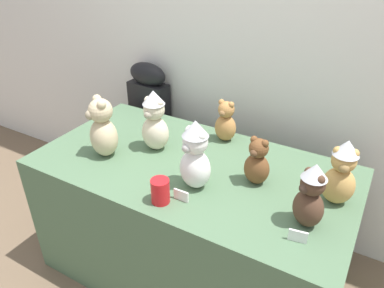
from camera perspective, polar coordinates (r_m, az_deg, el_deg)
name	(u,v)px	position (r m, az deg, el deg)	size (l,w,h in m)	color
wall_back	(252,23)	(2.16, 9.26, 18.06)	(7.00, 0.08, 2.60)	silver
display_table	(192,222)	(2.04, 0.00, -11.97)	(1.57, 0.82, 0.74)	#4C6B4C
instrument_case	(151,131)	(2.63, -6.37, 2.06)	(0.29, 0.14, 1.00)	black
teddy_bear_cream	(155,121)	(1.88, -5.83, 3.53)	(0.15, 0.14, 0.33)	beige
teddy_bear_caramel	(226,122)	(1.99, 5.23, 3.41)	(0.13, 0.11, 0.23)	#B27A42
teddy_bear_sand	(103,129)	(1.88, -13.69, 2.29)	(0.21, 0.20, 0.32)	#CCB78E
teddy_bear_chestnut	(257,162)	(1.66, 10.08, -2.83)	(0.13, 0.12, 0.23)	brown
teddy_bear_snow	(195,155)	(1.59, 0.48, -1.80)	(0.18, 0.16, 0.33)	white
teddy_bear_honey	(341,173)	(1.62, 22.12, -4.21)	(0.16, 0.14, 0.30)	tan
teddy_bear_cocoa	(310,196)	(1.46, 17.89, -7.69)	(0.17, 0.16, 0.28)	#4C3323
party_cup_red	(160,191)	(1.56, -4.95, -7.28)	(0.08, 0.08, 0.11)	red
name_card_front_left	(181,195)	(1.58, -1.70, -7.98)	(0.07, 0.01, 0.05)	white
name_card_front_middle	(298,236)	(1.45, 16.14, -13.51)	(0.07, 0.01, 0.05)	white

